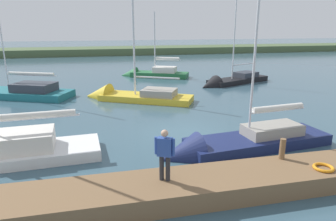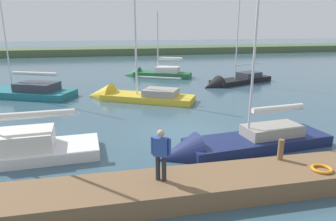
{
  "view_description": "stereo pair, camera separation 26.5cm",
  "coord_description": "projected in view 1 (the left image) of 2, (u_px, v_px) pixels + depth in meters",
  "views": [
    {
      "loc": [
        3.93,
        13.63,
        5.14
      ],
      "look_at": [
        0.68,
        -0.41,
        1.09
      ],
      "focal_mm": 32.4,
      "sensor_mm": 36.0,
      "label": 1
    },
    {
      "loc": [
        3.67,
        13.69,
        5.14
      ],
      "look_at": [
        0.68,
        -0.41,
        1.09
      ],
      "focal_mm": 32.4,
      "sensor_mm": 36.0,
      "label": 2
    }
  ],
  "objects": [
    {
      "name": "sailboat_behind_pier",
      "position": [
        230.0,
        83.0,
        27.61
      ],
      "size": [
        7.83,
        4.75,
        8.11
      ],
      "rotation": [
        0.0,
        0.0,
        0.41
      ],
      "color": "black",
      "rests_on": "ground_plane"
    },
    {
      "name": "mooring_post_far",
      "position": [
        282.0,
        149.0,
        10.55
      ],
      "size": [
        0.2,
        0.2,
        0.74
      ],
      "primitive_type": "cylinder",
      "color": "brown",
      "rests_on": "dock_pier"
    },
    {
      "name": "ground_plane",
      "position": [
        183.0,
        133.0,
        15.03
      ],
      "size": [
        200.0,
        200.0,
        0.0
      ],
      "primitive_type": "plane",
      "color": "#385666"
    },
    {
      "name": "sailboat_near_dock",
      "position": [
        235.0,
        147.0,
        12.94
      ],
      "size": [
        7.94,
        2.74,
        8.68
      ],
      "rotation": [
        0.0,
        0.0,
        0.11
      ],
      "color": "navy",
      "rests_on": "ground_plane"
    },
    {
      "name": "life_ring_buoy",
      "position": [
        323.0,
        168.0,
        9.86
      ],
      "size": [
        0.66,
        0.66,
        0.1
      ],
      "primitive_type": "torus",
      "color": "orange",
      "rests_on": "dock_pier"
    },
    {
      "name": "sailboat_outer_mooring",
      "position": [
        151.0,
        75.0,
        31.52
      ],
      "size": [
        7.2,
        4.78,
        7.37
      ],
      "rotation": [
        0.0,
        0.0,
        -0.45
      ],
      "color": "#236638",
      "rests_on": "ground_plane"
    },
    {
      "name": "person_on_dock",
      "position": [
        165.0,
        152.0,
        8.92
      ],
      "size": [
        0.56,
        0.4,
        1.61
      ],
      "rotation": [
        0.0,
        0.0,
        1.09
      ],
      "color": "#28282D",
      "rests_on": "dock_pier"
    },
    {
      "name": "far_shoreline",
      "position": [
        119.0,
        54.0,
        57.07
      ],
      "size": [
        180.0,
        8.0,
        2.4
      ],
      "primitive_type": "cube",
      "color": "#4C603D",
      "rests_on": "ground_plane"
    },
    {
      "name": "dock_pier",
      "position": [
        232.0,
        183.0,
        9.65
      ],
      "size": [
        21.65,
        1.87,
        0.63
      ],
      "primitive_type": "cube",
      "color": "brown",
      "rests_on": "ground_plane"
    },
    {
      "name": "sailboat_far_right",
      "position": [
        0.0,
        94.0,
        22.86
      ],
      "size": [
        9.6,
        6.11,
        11.3
      ],
      "rotation": [
        0.0,
        0.0,
        -0.42
      ],
      "color": "#1E6B75",
      "rests_on": "ground_plane"
    },
    {
      "name": "sailboat_inner_slip",
      "position": [
        127.0,
        97.0,
        21.77
      ],
      "size": [
        7.95,
        5.53,
        8.05
      ],
      "rotation": [
        0.0,
        0.0,
        -0.49
      ],
      "color": "gold",
      "rests_on": "ground_plane"
    }
  ]
}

